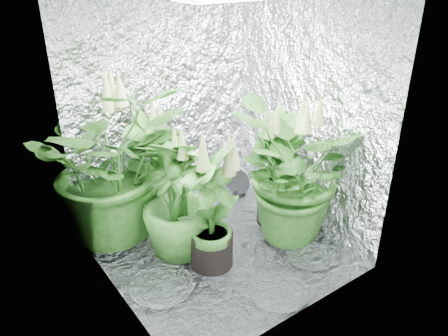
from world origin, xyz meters
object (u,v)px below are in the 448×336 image
at_px(plant_c, 275,172).
at_px(plant_d, 177,198).
at_px(circulation_fan, 238,183).
at_px(plant_a, 111,162).
at_px(plant_b, 153,169).
at_px(plant_f, 211,209).
at_px(plant_e, 296,174).

height_order(plant_c, plant_d, plant_d).
relative_size(plant_c, circulation_fan, 3.20).
xyz_separation_m(plant_a, plant_d, (0.27, -0.48, -0.17)).
bearing_deg(plant_d, circulation_fan, 26.13).
distance_m(plant_c, circulation_fan, 0.61).
xyz_separation_m(plant_b, plant_f, (0.06, -0.72, -0.03)).
height_order(plant_a, plant_d, plant_a).
relative_size(plant_d, plant_e, 0.76).
relative_size(plant_d, plant_f, 0.98).
relative_size(plant_b, plant_d, 1.05).
relative_size(plant_f, circulation_fan, 3.29).
xyz_separation_m(plant_d, circulation_fan, (0.88, 0.43, -0.34)).
xyz_separation_m(plant_d, plant_f, (0.13, -0.25, -0.01)).
bearing_deg(plant_e, circulation_fan, 85.69).
distance_m(plant_d, plant_f, 0.28).
bearing_deg(plant_c, plant_b, 144.91).
height_order(plant_e, plant_f, plant_e).
bearing_deg(circulation_fan, plant_c, -115.68).
bearing_deg(plant_c, plant_f, -167.24).
bearing_deg(circulation_fan, plant_a, 154.91).
xyz_separation_m(plant_b, plant_d, (-0.06, -0.48, -0.02)).
bearing_deg(plant_e, plant_d, 157.48).
bearing_deg(plant_e, plant_c, 82.72).
relative_size(plant_a, plant_f, 1.30).
height_order(plant_f, circulation_fan, plant_f).
bearing_deg(plant_c, plant_d, 174.66).
relative_size(plant_e, circulation_fan, 4.26).
bearing_deg(plant_c, plant_a, 153.78).
xyz_separation_m(plant_f, circulation_fan, (0.75, 0.68, -0.33)).
relative_size(plant_a, plant_b, 1.27).
height_order(plant_c, plant_e, plant_e).
bearing_deg(plant_a, plant_c, -26.22).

